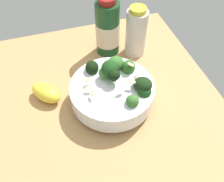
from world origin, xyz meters
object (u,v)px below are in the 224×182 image
(bowl_of_broccoli, at_px, (113,90))
(bottle_tall, at_px, (136,32))
(lemon_wedge, at_px, (46,93))
(bottle_short, at_px, (108,29))

(bowl_of_broccoli, xyz_separation_m, bottle_tall, (0.12, 0.16, 0.03))
(bottle_tall, bearing_deg, bowl_of_broccoli, -126.33)
(lemon_wedge, relative_size, bottle_tall, 0.57)
(bowl_of_broccoli, bearing_deg, lemon_wedge, 159.62)
(lemon_wedge, bearing_deg, bottle_short, 33.22)
(bottle_tall, height_order, bottle_short, bottle_short)
(lemon_wedge, xyz_separation_m, bottle_short, (0.20, 0.13, 0.06))
(bowl_of_broccoli, xyz_separation_m, bottle_short, (0.04, 0.19, 0.04))
(bowl_of_broccoli, height_order, bottle_tall, bottle_tall)
(bottle_tall, bearing_deg, bottle_short, 158.58)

